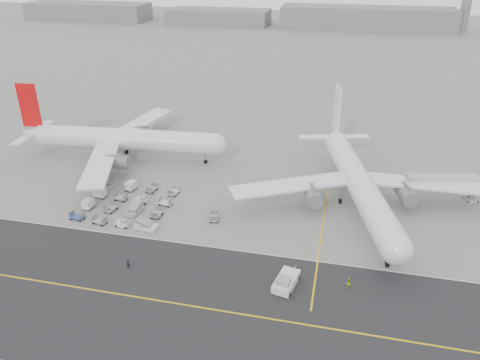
% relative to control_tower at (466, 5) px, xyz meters
% --- Properties ---
extents(ground, '(700.00, 700.00, 0.00)m').
position_rel_control_tower_xyz_m(ground, '(-100.00, -265.00, -16.25)').
color(ground, gray).
rests_on(ground, ground).
extents(taxiway, '(220.00, 59.00, 0.03)m').
position_rel_control_tower_xyz_m(taxiway, '(-94.98, -282.98, -16.24)').
color(taxiway, '#29292C').
rests_on(taxiway, ground).
extents(horizon_buildings, '(520.00, 28.00, 28.00)m').
position_rel_control_tower_xyz_m(horizon_buildings, '(-70.00, -5.00, -16.25)').
color(horizon_buildings, gray).
rests_on(horizon_buildings, ground).
extents(control_tower, '(7.00, 7.00, 31.25)m').
position_rel_control_tower_xyz_m(control_tower, '(0.00, 0.00, 0.00)').
color(control_tower, gray).
rests_on(control_tower, ground).
extents(airliner_a, '(54.73, 53.94, 18.88)m').
position_rel_control_tower_xyz_m(airliner_a, '(-122.74, -233.97, -10.81)').
color(airliner_a, white).
rests_on(airliner_a, ground).
extents(airliner_b, '(52.68, 53.87, 18.97)m').
position_rel_control_tower_xyz_m(airliner_b, '(-63.84, -244.85, -10.79)').
color(airliner_b, white).
rests_on(airliner_b, ground).
extents(pushback_tug, '(4.10, 8.18, 2.30)m').
position_rel_control_tower_xyz_m(pushback_tug, '(-74.54, -275.07, -15.31)').
color(pushback_tug, silver).
rests_on(pushback_tug, ground).
extents(jet_bridge, '(16.21, 6.39, 6.05)m').
position_rel_control_tower_xyz_m(jet_bridge, '(-46.13, -238.98, -12.04)').
color(jet_bridge, gray).
rests_on(jet_bridge, ground).
extents(gse_cluster, '(25.22, 24.46, 2.10)m').
position_rel_control_tower_xyz_m(gse_cluster, '(-110.92, -256.92, -16.25)').
color(gse_cluster, '#A09FA5').
rests_on(gse_cluster, ground).
extents(stray_dolly, '(2.21, 2.98, 1.65)m').
position_rel_control_tower_xyz_m(stray_dolly, '(-91.46, -258.10, -16.25)').
color(stray_dolly, silver).
rests_on(stray_dolly, ground).
extents(ground_crew_a, '(0.72, 0.54, 1.78)m').
position_rel_control_tower_xyz_m(ground_crew_a, '(-101.42, -276.41, -15.36)').
color(ground_crew_a, black).
rests_on(ground_crew_a, ground).
extents(ground_crew_b, '(1.03, 0.87, 1.88)m').
position_rel_control_tower_xyz_m(ground_crew_b, '(-64.72, -273.18, -15.32)').
color(ground_crew_b, '#A2BA15').
rests_on(ground_crew_b, ground).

